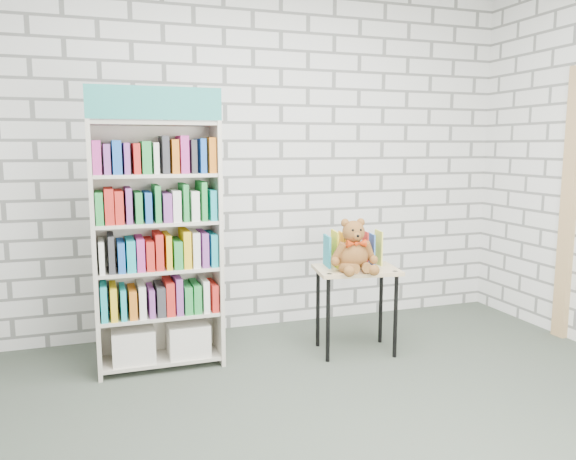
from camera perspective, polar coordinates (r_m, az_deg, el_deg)
name	(u,v)px	position (r m, az deg, el deg)	size (l,w,h in m)	color
ground	(360,441)	(3.11, 7.29, -20.49)	(4.50, 4.50, 0.00)	#3D463B
room_shell	(367,86)	(2.73, 8.01, 14.33)	(4.52, 4.02, 2.81)	silver
bookshelf	(157,244)	(3.86, -13.12, -1.39)	(0.83, 0.32, 1.87)	beige
display_table	(356,280)	(4.12, 6.95, -5.05)	(0.64, 0.49, 0.63)	tan
table_books	(353,249)	(4.16, 6.62, -1.94)	(0.43, 0.24, 0.24)	teal
teddy_bear	(354,250)	(3.96, 6.73, -2.07)	(0.34, 0.32, 0.37)	brown
door_trim	(568,205)	(4.85, 26.59, 2.25)	(0.05, 0.12, 2.10)	tan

